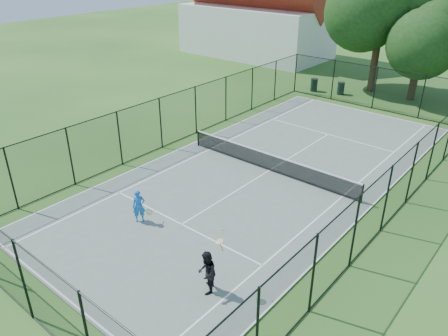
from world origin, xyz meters
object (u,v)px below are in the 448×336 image
Objects in this scene: tennis_net at (270,162)px; player_blue at (139,206)px; trash_bin_left at (314,85)px; player_black at (207,272)px; trash_bin_right at (341,88)px.

player_blue reaches higher than tennis_net.
trash_bin_left is 21.75m from player_blue.
player_blue is 5.15m from player_black.
trash_bin_right is 0.41× the size of player_black.
trash_bin_right is 24.30m from player_black.
player_blue is (1.78, -22.00, 0.30)m from trash_bin_right.
tennis_net is at bearing -69.16° from trash_bin_left.
trash_bin_right is at bearing 15.97° from trash_bin_left.
player_black is (4.97, -1.34, 0.06)m from player_blue.
tennis_net is at bearing -77.29° from trash_bin_right.
tennis_net is 9.88× the size of trash_bin_left.
trash_bin_right is at bearing 102.71° from tennis_net.
trash_bin_right is (-3.31, 14.67, -0.09)m from tennis_net.
player_black is at bearing -15.03° from player_blue.
player_black is (8.80, -22.75, 0.33)m from trash_bin_left.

